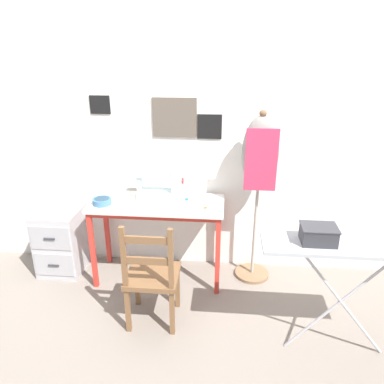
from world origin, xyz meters
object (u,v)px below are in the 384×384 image
wooden_chair (152,277)px  dress_form (260,163)px  sewing_machine (162,185)px  filing_cabinet (62,239)px  ironing_board (350,252)px  storage_box (318,234)px  thread_spool_near_machine (187,199)px  scissors (209,208)px  fabric_bowl (102,201)px

wooden_chair → dress_form: dress_form is taller
sewing_machine → filing_cabinet: 1.15m
ironing_board → storage_box: bearing=178.3°
sewing_machine → thread_spool_near_machine: 0.25m
thread_spool_near_machine → dress_form: 0.71m
filing_cabinet → ironing_board: 2.56m
dress_form → storage_box: bearing=-70.0°
sewing_machine → scissors: (0.43, -0.17, -0.13)m
thread_spool_near_machine → dress_form: size_ratio=0.02×
dress_form → ironing_board: size_ratio=1.38×
fabric_bowl → sewing_machine: bearing=17.8°
sewing_machine → storage_box: (1.16, -0.87, 0.03)m
fabric_bowl → storage_box: size_ratio=0.72×
sewing_machine → fabric_bowl: (-0.51, -0.16, -0.10)m
wooden_chair → dress_form: bearing=40.5°
scissors → ironing_board: size_ratio=0.13×
sewing_machine → ironing_board: sewing_machine is taller
scissors → wooden_chair: bearing=-128.2°
filing_cabinet → dress_form: bearing=1.0°
ironing_board → wooden_chair: bearing=172.2°
storage_box → wooden_chair: bearing=171.1°
sewing_machine → dress_form: 0.87m
scissors → thread_spool_near_machine: (-0.21, 0.16, 0.01)m
scissors → filing_cabinet: size_ratio=0.24×
sewing_machine → storage_box: bearing=-36.9°
storage_box → filing_cabinet: bearing=158.4°
fabric_bowl → ironing_board: bearing=-20.8°
sewing_machine → thread_spool_near_machine: bearing=-4.6°
scissors → dress_form: 0.58m
wooden_chair → dress_form: size_ratio=0.57×
storage_box → ironing_board: bearing=-1.7°
sewing_machine → fabric_bowl: 0.54m
dress_form → thread_spool_near_machine: bearing=-177.3°
scissors → thread_spool_near_machine: bearing=143.0°
thread_spool_near_machine → wooden_chair: size_ratio=0.04×
scissors → dress_form: bearing=24.1°
scissors → ironing_board: (0.95, -0.70, 0.05)m
wooden_chair → fabric_bowl: bearing=134.7°
fabric_bowl → storage_box: storage_box is taller
thread_spool_near_machine → fabric_bowl: bearing=-168.7°
wooden_chair → storage_box: (1.14, -0.18, 0.52)m
filing_cabinet → thread_spool_near_machine: bearing=0.1°
dress_form → scissors: bearing=-155.9°
scissors → filing_cabinet: (-1.42, 0.15, -0.46)m
sewing_machine → thread_spool_near_machine: sewing_machine is taller
dress_form → sewing_machine: bearing=-179.2°
sewing_machine → wooden_chair: bearing=-88.5°
thread_spool_near_machine → ironing_board: 1.44m
thread_spool_near_machine → filing_cabinet: size_ratio=0.06×
fabric_bowl → storage_box: 1.82m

